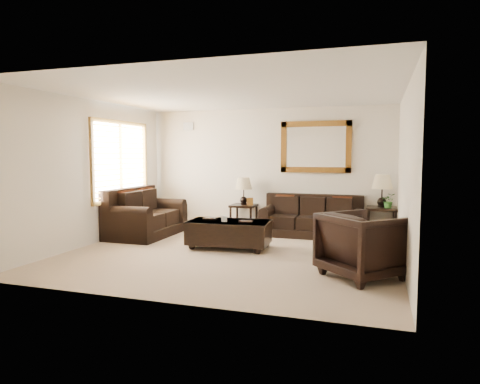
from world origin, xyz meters
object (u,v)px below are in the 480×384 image
(loveseat, at_px, (144,218))
(end_table_right, at_px, (382,197))
(sofa, at_px, (312,221))
(armchair, at_px, (363,242))
(coffee_table, at_px, (229,231))
(end_table_left, at_px, (244,196))

(loveseat, relative_size, end_table_right, 1.37)
(sofa, bearing_deg, armchair, -68.52)
(sofa, height_order, end_table_right, end_table_right)
(loveseat, relative_size, coffee_table, 1.17)
(armchair, bearing_deg, sofa, -24.06)
(sofa, xyz_separation_m, end_table_right, (1.37, 0.08, 0.54))
(end_table_left, bearing_deg, armchair, -48.15)
(end_table_left, height_order, armchair, end_table_left)
(end_table_right, distance_m, armchair, 2.96)
(end_table_right, bearing_deg, coffee_table, -146.07)
(loveseat, distance_m, end_table_left, 2.20)
(sofa, distance_m, armchair, 3.07)
(sofa, xyz_separation_m, loveseat, (-3.35, -1.06, 0.06))
(loveseat, xyz_separation_m, end_table_left, (1.83, 1.16, 0.40))
(sofa, height_order, end_table_left, end_table_left)
(loveseat, height_order, end_table_left, end_table_left)
(sofa, xyz_separation_m, end_table_left, (-1.52, 0.10, 0.46))
(end_table_left, distance_m, coffee_table, 1.86)
(loveseat, height_order, coffee_table, loveseat)
(end_table_left, relative_size, end_table_right, 0.92)
(end_table_right, relative_size, armchair, 1.30)
(loveseat, xyz_separation_m, armchair, (4.47, -1.79, 0.13))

